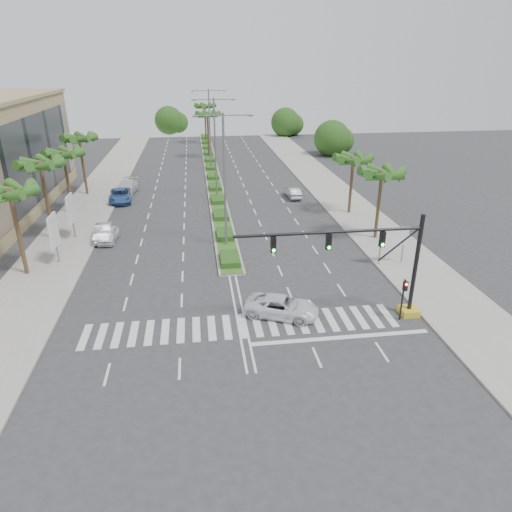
{
  "coord_description": "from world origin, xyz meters",
  "views": [
    {
      "loc": [
        -2.51,
        -25.55,
        16.17
      ],
      "look_at": [
        1.52,
        4.48,
        3.0
      ],
      "focal_mm": 32.0,
      "sensor_mm": 36.0,
      "label": 1
    }
  ],
  "objects_px": {
    "car_parked_d": "(127,188)",
    "car_right": "(293,192)",
    "car_parked_a": "(108,235)",
    "car_crossing": "(282,307)",
    "car_parked_b": "(103,232)",
    "car_parked_c": "(120,196)"
  },
  "relations": [
    {
      "from": "car_parked_b",
      "to": "car_right",
      "type": "relative_size",
      "value": 1.09
    },
    {
      "from": "car_parked_b",
      "to": "car_parked_d",
      "type": "relative_size",
      "value": 0.78
    },
    {
      "from": "car_parked_b",
      "to": "car_parked_c",
      "type": "distance_m",
      "value": 12.89
    },
    {
      "from": "car_crossing",
      "to": "car_right",
      "type": "height_order",
      "value": "car_crossing"
    },
    {
      "from": "car_parked_c",
      "to": "car_parked_d",
      "type": "relative_size",
      "value": 0.97
    },
    {
      "from": "car_crossing",
      "to": "car_parked_b",
      "type": "bearing_deg",
      "value": 64.31
    },
    {
      "from": "car_parked_a",
      "to": "car_parked_d",
      "type": "bearing_deg",
      "value": 95.01
    },
    {
      "from": "car_parked_a",
      "to": "car_crossing",
      "type": "xyz_separation_m",
      "value": [
        13.9,
        -15.75,
        0.05
      ]
    },
    {
      "from": "car_crossing",
      "to": "car_right",
      "type": "bearing_deg",
      "value": 9.46
    },
    {
      "from": "car_parked_a",
      "to": "car_parked_c",
      "type": "bearing_deg",
      "value": 96.68
    },
    {
      "from": "car_parked_a",
      "to": "car_parked_b",
      "type": "xyz_separation_m",
      "value": [
        -0.55,
        0.59,
        0.08
      ]
    },
    {
      "from": "car_parked_a",
      "to": "car_crossing",
      "type": "height_order",
      "value": "car_crossing"
    },
    {
      "from": "car_parked_b",
      "to": "car_parked_a",
      "type": "bearing_deg",
      "value": -49.95
    },
    {
      "from": "car_parked_b",
      "to": "car_crossing",
      "type": "relative_size",
      "value": 0.88
    },
    {
      "from": "car_parked_d",
      "to": "car_parked_c",
      "type": "bearing_deg",
      "value": -88.82
    },
    {
      "from": "car_parked_a",
      "to": "car_parked_b",
      "type": "bearing_deg",
      "value": 136.69
    },
    {
      "from": "car_parked_b",
      "to": "car_parked_c",
      "type": "relative_size",
      "value": 0.81
    },
    {
      "from": "car_parked_b",
      "to": "car_crossing",
      "type": "distance_m",
      "value": 21.82
    },
    {
      "from": "car_parked_d",
      "to": "car_right",
      "type": "distance_m",
      "value": 21.45
    },
    {
      "from": "car_parked_b",
      "to": "car_right",
      "type": "xyz_separation_m",
      "value": [
        21.14,
        11.77,
        -0.06
      ]
    },
    {
      "from": "car_right",
      "to": "car_parked_a",
      "type": "bearing_deg",
      "value": 27.97
    },
    {
      "from": "car_right",
      "to": "car_crossing",
      "type": "bearing_deg",
      "value": 73.61
    }
  ]
}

